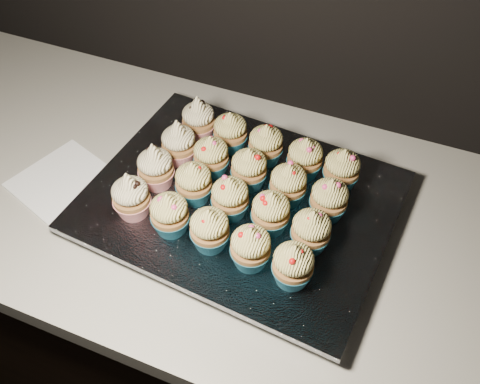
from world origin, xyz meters
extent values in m
cube|color=black|center=(0.00, 1.70, 0.43)|extent=(2.40, 0.60, 0.86)
cube|color=beige|center=(0.00, 1.70, 0.88)|extent=(2.44, 0.64, 0.04)
cube|color=white|center=(-0.15, 1.63, 0.90)|extent=(0.20, 0.20, 0.00)
cube|color=black|center=(0.18, 1.69, 0.91)|extent=(0.50, 0.39, 0.02)
cube|color=silver|center=(0.18, 1.69, 0.93)|extent=(0.54, 0.44, 0.01)
cone|color=red|center=(0.02, 1.60, 0.95)|extent=(0.06, 0.06, 0.03)
ellipsoid|color=#F7E5AE|center=(0.02, 1.60, 0.99)|extent=(0.06, 0.06, 0.04)
cone|color=#F7E5AE|center=(0.02, 1.60, 1.02)|extent=(0.03, 0.03, 0.03)
cone|color=#1A627A|center=(0.10, 1.59, 0.95)|extent=(0.06, 0.06, 0.03)
ellipsoid|color=#ECD977|center=(0.10, 1.59, 0.99)|extent=(0.06, 0.06, 0.04)
cone|color=#ECD977|center=(0.10, 1.59, 1.01)|extent=(0.03, 0.03, 0.02)
cone|color=#1A627A|center=(0.17, 1.58, 0.95)|extent=(0.06, 0.06, 0.03)
ellipsoid|color=#ECD977|center=(0.17, 1.58, 0.99)|extent=(0.06, 0.06, 0.04)
cone|color=#ECD977|center=(0.17, 1.58, 1.01)|extent=(0.03, 0.03, 0.02)
cone|color=#1A627A|center=(0.24, 1.58, 0.95)|extent=(0.06, 0.06, 0.03)
ellipsoid|color=#ECD977|center=(0.24, 1.58, 0.99)|extent=(0.06, 0.06, 0.04)
cone|color=#ECD977|center=(0.24, 1.58, 1.01)|extent=(0.03, 0.03, 0.02)
cone|color=#1A627A|center=(0.31, 1.57, 0.95)|extent=(0.06, 0.06, 0.03)
ellipsoid|color=#ECD977|center=(0.31, 1.57, 0.99)|extent=(0.06, 0.06, 0.04)
cone|color=#ECD977|center=(0.31, 1.57, 1.01)|extent=(0.03, 0.03, 0.02)
cone|color=red|center=(0.03, 1.67, 0.95)|extent=(0.06, 0.06, 0.03)
ellipsoid|color=#F7E5AE|center=(0.03, 1.67, 0.99)|extent=(0.06, 0.06, 0.04)
cone|color=#F7E5AE|center=(0.03, 1.67, 1.02)|extent=(0.03, 0.03, 0.03)
cone|color=#1A627A|center=(0.10, 1.66, 0.95)|extent=(0.06, 0.06, 0.03)
ellipsoid|color=#ECD977|center=(0.10, 1.66, 0.99)|extent=(0.06, 0.06, 0.04)
cone|color=#ECD977|center=(0.10, 1.66, 1.01)|extent=(0.03, 0.03, 0.02)
cone|color=#1A627A|center=(0.17, 1.66, 0.95)|extent=(0.06, 0.06, 0.03)
ellipsoid|color=#ECD977|center=(0.17, 1.66, 0.99)|extent=(0.06, 0.06, 0.04)
cone|color=#ECD977|center=(0.17, 1.66, 1.01)|extent=(0.03, 0.03, 0.02)
cone|color=#1A627A|center=(0.24, 1.65, 0.95)|extent=(0.06, 0.06, 0.03)
ellipsoid|color=#ECD977|center=(0.24, 1.65, 0.99)|extent=(0.06, 0.06, 0.04)
cone|color=#ECD977|center=(0.24, 1.65, 1.01)|extent=(0.03, 0.03, 0.02)
cone|color=#1A627A|center=(0.32, 1.64, 0.95)|extent=(0.06, 0.06, 0.03)
ellipsoid|color=#ECD977|center=(0.32, 1.64, 0.99)|extent=(0.06, 0.06, 0.04)
cone|color=#ECD977|center=(0.32, 1.64, 1.01)|extent=(0.03, 0.03, 0.02)
cone|color=red|center=(0.04, 1.74, 0.95)|extent=(0.06, 0.06, 0.03)
ellipsoid|color=#F7E5AE|center=(0.04, 1.74, 0.99)|extent=(0.06, 0.06, 0.04)
cone|color=#F7E5AE|center=(0.04, 1.74, 1.02)|extent=(0.03, 0.03, 0.03)
cone|color=#1A627A|center=(0.10, 1.73, 0.95)|extent=(0.06, 0.06, 0.03)
ellipsoid|color=#ECD977|center=(0.10, 1.73, 0.99)|extent=(0.06, 0.06, 0.04)
cone|color=#ECD977|center=(0.10, 1.73, 1.01)|extent=(0.03, 0.03, 0.02)
cone|color=#1A627A|center=(0.18, 1.73, 0.95)|extent=(0.06, 0.06, 0.03)
ellipsoid|color=#ECD977|center=(0.18, 1.73, 0.99)|extent=(0.06, 0.06, 0.04)
cone|color=#ECD977|center=(0.18, 1.73, 1.01)|extent=(0.03, 0.03, 0.02)
cone|color=#1A627A|center=(0.25, 1.72, 0.95)|extent=(0.06, 0.06, 0.03)
ellipsoid|color=#ECD977|center=(0.25, 1.72, 0.99)|extent=(0.06, 0.06, 0.04)
cone|color=#ECD977|center=(0.25, 1.72, 1.01)|extent=(0.03, 0.03, 0.02)
cone|color=#1A627A|center=(0.32, 1.71, 0.95)|extent=(0.06, 0.06, 0.03)
ellipsoid|color=#ECD977|center=(0.32, 1.71, 0.99)|extent=(0.06, 0.06, 0.04)
cone|color=#ECD977|center=(0.32, 1.71, 1.01)|extent=(0.03, 0.03, 0.02)
cone|color=red|center=(0.04, 1.81, 0.95)|extent=(0.06, 0.06, 0.03)
ellipsoid|color=#F7E5AE|center=(0.04, 1.81, 0.99)|extent=(0.06, 0.06, 0.04)
cone|color=#F7E5AE|center=(0.04, 1.81, 1.02)|extent=(0.03, 0.03, 0.03)
cone|color=#1A627A|center=(0.11, 1.80, 0.95)|extent=(0.06, 0.06, 0.03)
ellipsoid|color=#ECD977|center=(0.11, 1.80, 0.99)|extent=(0.06, 0.06, 0.04)
cone|color=#ECD977|center=(0.11, 1.80, 1.01)|extent=(0.03, 0.03, 0.02)
cone|color=#1A627A|center=(0.18, 1.80, 0.95)|extent=(0.06, 0.06, 0.03)
ellipsoid|color=#ECD977|center=(0.18, 1.80, 0.99)|extent=(0.06, 0.06, 0.04)
cone|color=#ECD977|center=(0.18, 1.80, 1.01)|extent=(0.03, 0.03, 0.02)
cone|color=#1A627A|center=(0.26, 1.79, 0.95)|extent=(0.06, 0.06, 0.03)
ellipsoid|color=#ECD977|center=(0.26, 1.79, 0.99)|extent=(0.06, 0.06, 0.04)
cone|color=#ECD977|center=(0.26, 1.79, 1.01)|extent=(0.03, 0.03, 0.02)
cone|color=#1A627A|center=(0.32, 1.79, 0.95)|extent=(0.06, 0.06, 0.03)
ellipsoid|color=#ECD977|center=(0.32, 1.79, 0.99)|extent=(0.06, 0.06, 0.04)
cone|color=#ECD977|center=(0.32, 1.79, 1.01)|extent=(0.03, 0.03, 0.02)
camera|label=1|loc=(0.41, 1.13, 1.63)|focal=40.00mm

